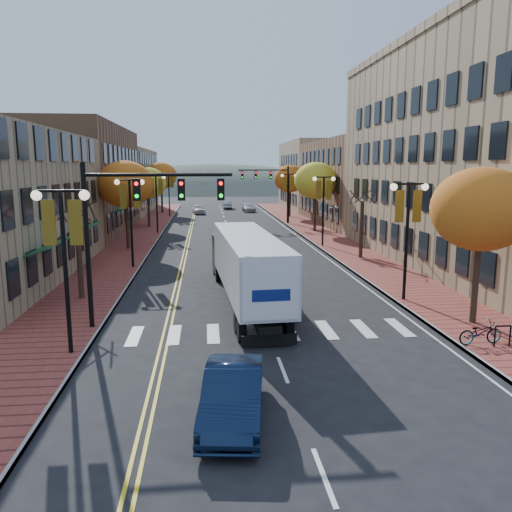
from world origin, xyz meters
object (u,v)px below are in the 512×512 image
object	(u,v)px
black_suv	(271,298)
bicycle	(480,332)
semi_truck	(245,262)
navy_sedan	(233,394)

from	to	relation	value
black_suv	bicycle	world-z (taller)	black_suv
semi_truck	bicycle	size ratio (longest dim) A/B	8.31
semi_truck	bicycle	bearing A→B (deg)	-45.08
semi_truck	bicycle	world-z (taller)	semi_truck
navy_sedan	bicycle	distance (m)	10.69
navy_sedan	black_suv	world-z (taller)	navy_sedan
black_suv	bicycle	bearing A→B (deg)	-34.64
black_suv	navy_sedan	bearing A→B (deg)	-100.37
navy_sedan	black_suv	size ratio (longest dim) A/B	0.93
black_suv	bicycle	size ratio (longest dim) A/B	2.75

